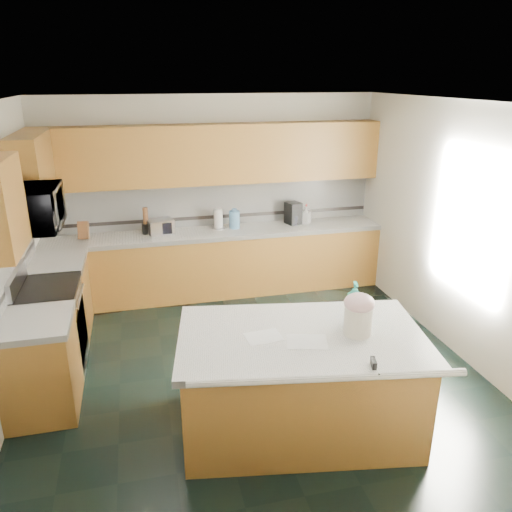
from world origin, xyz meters
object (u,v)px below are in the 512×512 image
object	(u,v)px
island_top	(302,338)
coffee_maker	(293,213)
treat_jar	(358,320)
island_base	(300,385)
knife_block	(83,230)
soap_bottle_island	(354,303)
toaster_oven	(160,227)

from	to	relation	value
island_top	coffee_maker	bearing A→B (deg)	83.02
island_top	coffee_maker	xyz separation A→B (m)	(0.92, 3.12, 0.19)
treat_jar	coffee_maker	distance (m)	3.25
island_base	knife_block	bearing A→B (deg)	131.50
soap_bottle_island	toaster_oven	xyz separation A→B (m)	(-1.44, 3.02, -0.10)
island_top	coffee_maker	size ratio (longest dim) A/B	6.51
knife_block	toaster_oven	xyz separation A→B (m)	(0.98, 0.00, -0.02)
soap_bottle_island	coffee_maker	size ratio (longest dim) A/B	1.24
island_base	knife_block	world-z (taller)	knife_block
treat_jar	soap_bottle_island	world-z (taller)	soap_bottle_island
island_base	soap_bottle_island	world-z (taller)	soap_bottle_island
soap_bottle_island	knife_block	bearing A→B (deg)	141.47
knife_block	island_base	bearing A→B (deg)	-51.43
island_top	knife_block	bearing A→B (deg)	131.50
knife_block	coffee_maker	distance (m)	2.86
island_base	coffee_maker	size ratio (longest dim) A/B	6.19
treat_jar	toaster_oven	bearing A→B (deg)	123.94
treat_jar	soap_bottle_island	distance (m)	0.18
knife_block	toaster_oven	distance (m)	0.98
soap_bottle_island	knife_block	distance (m)	3.87
island_base	toaster_oven	size ratio (longest dim) A/B	5.85
toaster_oven	coffee_maker	world-z (taller)	coffee_maker
knife_block	toaster_oven	bearing A→B (deg)	6.44
island_top	coffee_maker	distance (m)	3.26
knife_block	coffee_maker	size ratio (longest dim) A/B	0.74
island_base	soap_bottle_island	distance (m)	0.84
treat_jar	island_base	bearing A→B (deg)	178.48
island_base	treat_jar	xyz separation A→B (m)	(0.45, -0.09, 0.61)
treat_jar	coffee_maker	size ratio (longest dim) A/B	0.77
island_base	toaster_oven	world-z (taller)	toaster_oven
island_top	knife_block	world-z (taller)	knife_block
island_base	coffee_maker	xyz separation A→B (m)	(0.92, 3.12, 0.65)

